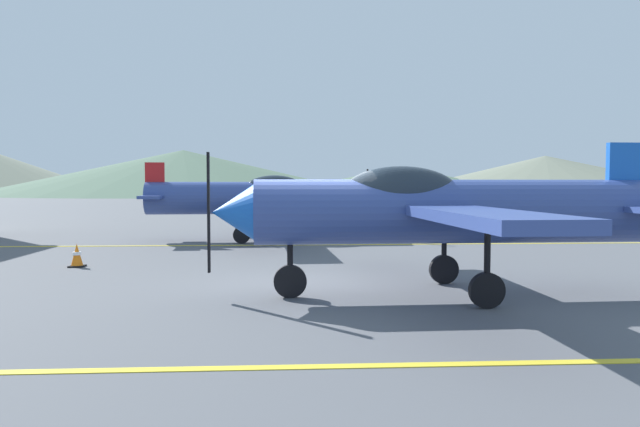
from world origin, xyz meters
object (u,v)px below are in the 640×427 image
object	(u,v)px
car_sedan	(488,214)
traffic_cone_front	(77,256)
airplane_near	(436,209)
airplane_mid	(257,197)

from	to	relation	value
car_sedan	traffic_cone_front	distance (m)	16.32
airplane_near	airplane_mid	bearing A→B (deg)	109.62
airplane_mid	airplane_near	bearing A→B (deg)	-70.38
traffic_cone_front	airplane_near	bearing A→B (deg)	-27.37
airplane_mid	car_sedan	distance (m)	9.80
airplane_mid	car_sedan	size ratio (longest dim) A/B	2.14
car_sedan	traffic_cone_front	xyz separation A→B (m)	(-13.70, -8.85, -0.56)
airplane_mid	traffic_cone_front	bearing A→B (deg)	-121.70
airplane_mid	car_sedan	world-z (taller)	airplane_mid
car_sedan	traffic_cone_front	size ratio (longest dim) A/B	7.60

